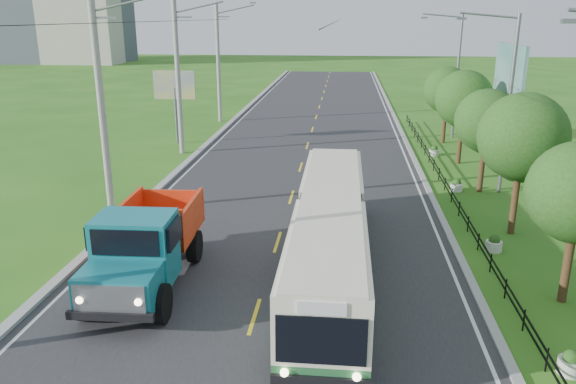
% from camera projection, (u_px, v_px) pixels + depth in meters
% --- Properties ---
extents(ground, '(240.00, 240.00, 0.00)m').
position_uv_depth(ground, '(255.00, 317.00, 17.32)').
color(ground, '#296217').
rests_on(ground, ground).
extents(road, '(14.00, 120.00, 0.02)m').
position_uv_depth(road, '(303.00, 159.00, 36.30)').
color(road, '#28282B').
rests_on(road, ground).
extents(curb_left, '(0.40, 120.00, 0.15)m').
position_uv_depth(curb_left, '(194.00, 156.00, 36.97)').
color(curb_left, '#9E9E99').
rests_on(curb_left, ground).
extents(curb_right, '(0.30, 120.00, 0.10)m').
position_uv_depth(curb_right, '(415.00, 161.00, 35.60)').
color(curb_right, '#9E9E99').
rests_on(curb_right, ground).
extents(edge_line_left, '(0.12, 120.00, 0.00)m').
position_uv_depth(edge_line_left, '(203.00, 157.00, 36.93)').
color(edge_line_left, silver).
rests_on(edge_line_left, road).
extents(edge_line_right, '(0.12, 120.00, 0.00)m').
position_uv_depth(edge_line_right, '(407.00, 162.00, 35.65)').
color(edge_line_right, silver).
rests_on(edge_line_right, road).
extents(centre_dash, '(0.12, 2.20, 0.00)m').
position_uv_depth(centre_dash, '(255.00, 316.00, 17.31)').
color(centre_dash, yellow).
rests_on(centre_dash, road).
extents(railing_right, '(0.04, 40.00, 0.60)m').
position_uv_depth(railing_right, '(445.00, 185.00, 29.75)').
color(railing_right, black).
rests_on(railing_right, ground).
extents(pole_near, '(3.51, 0.32, 10.00)m').
position_uv_depth(pole_near, '(102.00, 104.00, 25.13)').
color(pole_near, gray).
rests_on(pole_near, ground).
extents(pole_mid, '(3.51, 0.32, 10.00)m').
position_uv_depth(pole_mid, '(179.00, 77.00, 36.51)').
color(pole_mid, gray).
rests_on(pole_mid, ground).
extents(pole_far, '(3.51, 0.32, 10.00)m').
position_uv_depth(pole_far, '(219.00, 62.00, 47.90)').
color(pole_far, gray).
rests_on(pole_far, ground).
extents(tree_third, '(3.60, 3.62, 6.00)m').
position_uv_depth(tree_third, '(523.00, 141.00, 22.90)').
color(tree_third, '#382314').
rests_on(tree_third, ground).
extents(tree_fourth, '(3.24, 3.31, 5.40)m').
position_uv_depth(tree_fourth, '(487.00, 124.00, 28.72)').
color(tree_fourth, '#382314').
rests_on(tree_fourth, ground).
extents(tree_fifth, '(3.48, 3.52, 5.80)m').
position_uv_depth(tree_fifth, '(464.00, 102.00, 34.33)').
color(tree_fifth, '#382314').
rests_on(tree_fifth, ground).
extents(tree_back, '(3.30, 3.36, 5.50)m').
position_uv_depth(tree_back, '(447.00, 92.00, 40.08)').
color(tree_back, '#382314').
rests_on(tree_back, ground).
extents(streetlight_mid, '(3.02, 0.20, 9.07)m').
position_uv_depth(streetlight_mid, '(506.00, 99.00, 28.11)').
color(streetlight_mid, slate).
rests_on(streetlight_mid, ground).
extents(streetlight_far, '(3.02, 0.20, 9.07)m').
position_uv_depth(streetlight_far, '(455.00, 72.00, 41.40)').
color(streetlight_far, slate).
rests_on(streetlight_far, ground).
extents(planter_front, '(0.64, 0.64, 0.67)m').
position_uv_depth(planter_front, '(571.00, 363.00, 14.51)').
color(planter_front, silver).
rests_on(planter_front, ground).
extents(planter_near, '(0.64, 0.64, 0.67)m').
position_uv_depth(planter_near, '(494.00, 244.00, 22.10)').
color(planter_near, silver).
rests_on(planter_near, ground).
extents(planter_mid, '(0.64, 0.64, 0.67)m').
position_uv_depth(planter_mid, '(456.00, 186.00, 29.69)').
color(planter_mid, silver).
rests_on(planter_mid, ground).
extents(planter_far, '(0.64, 0.64, 0.67)m').
position_uv_depth(planter_far, '(434.00, 151.00, 37.29)').
color(planter_far, silver).
rests_on(planter_far, ground).
extents(billboard_left, '(3.00, 0.20, 5.20)m').
position_uv_depth(billboard_left, '(175.00, 90.00, 39.85)').
color(billboard_left, slate).
rests_on(billboard_left, ground).
extents(billboard_right, '(0.24, 6.00, 7.30)m').
position_uv_depth(billboard_right, '(509.00, 78.00, 33.51)').
color(billboard_right, slate).
rests_on(billboard_right, ground).
extents(bus, '(2.44, 14.62, 2.82)m').
position_uv_depth(bus, '(330.00, 229.00, 19.80)').
color(bus, '#296836').
rests_on(bus, ground).
extents(dump_truck, '(2.88, 6.91, 2.87)m').
position_uv_depth(dump_truck, '(145.00, 241.00, 18.90)').
color(dump_truck, '#167985').
rests_on(dump_truck, ground).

